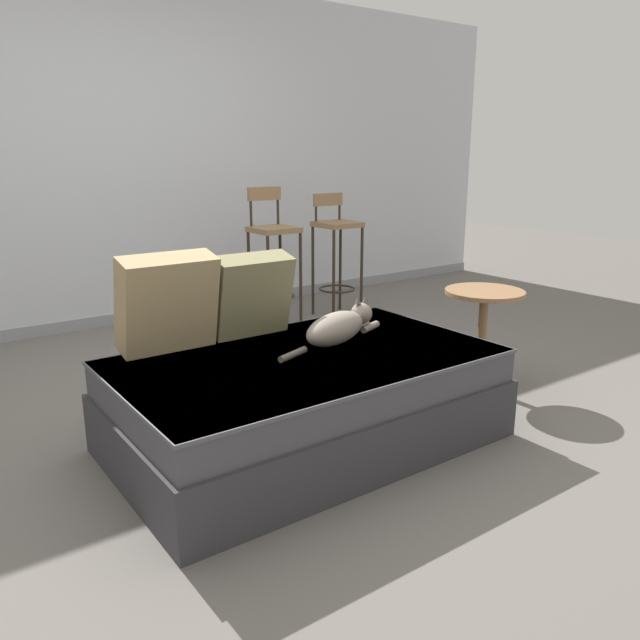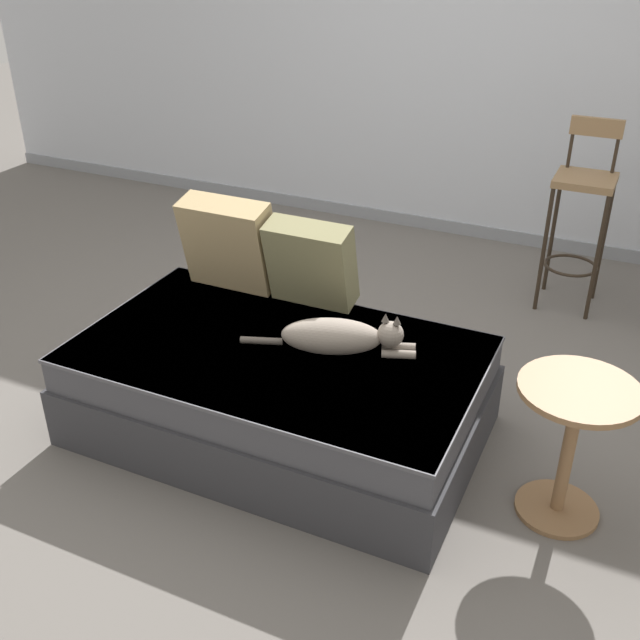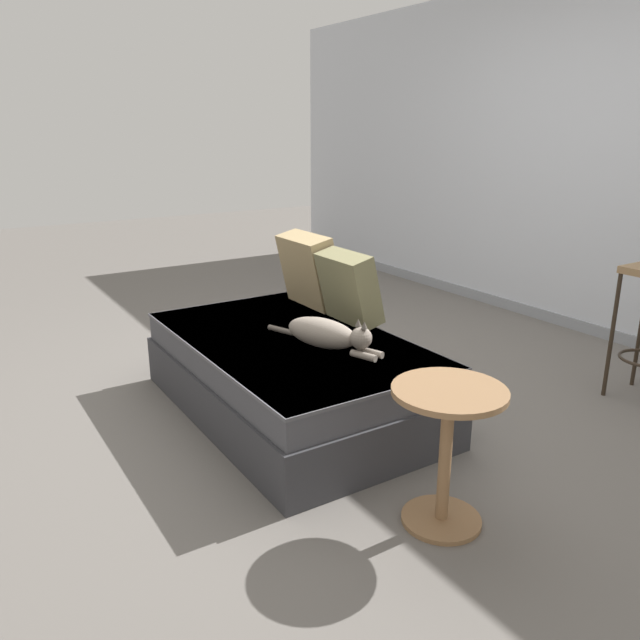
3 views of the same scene
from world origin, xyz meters
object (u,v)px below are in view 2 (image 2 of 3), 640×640
at_px(throw_pillow_corner, 229,244).
at_px(cat, 339,336).
at_px(bar_stool_near_window, 581,205).
at_px(side_table, 572,433).
at_px(couch, 279,390).
at_px(throw_pillow_middle, 311,263).

relative_size(throw_pillow_corner, cat, 0.63).
bearing_deg(bar_stool_near_window, throw_pillow_corner, -135.44).
bearing_deg(side_table, bar_stool_near_window, 98.11).
xyz_separation_m(couch, throw_pillow_middle, (-0.04, 0.42, 0.42)).
xyz_separation_m(throw_pillow_corner, throw_pillow_middle, (0.43, 0.00, -0.02)).
bearing_deg(throw_pillow_middle, couch, -84.07).
xyz_separation_m(cat, side_table, (0.97, -0.08, -0.13)).
xyz_separation_m(couch, bar_stool_near_window, (0.95, 1.83, 0.39)).
bearing_deg(throw_pillow_middle, side_table, -18.37).
relative_size(throw_pillow_middle, cat, 0.57).
distance_m(throw_pillow_corner, bar_stool_near_window, 2.01).
xyz_separation_m(throw_pillow_corner, bar_stool_near_window, (1.43, 1.41, -0.05)).
distance_m(couch, bar_stool_near_window, 2.10).
bearing_deg(couch, side_table, 0.03).
bearing_deg(bar_stool_near_window, cat, -112.04).
relative_size(couch, side_table, 2.99).
xyz_separation_m(couch, side_table, (1.21, 0.00, 0.16)).
relative_size(couch, bar_stool_near_window, 1.62).
height_order(throw_pillow_corner, cat, throw_pillow_corner).
distance_m(cat, side_table, 0.98).
bearing_deg(throw_pillow_middle, throw_pillow_corner, -179.97).
xyz_separation_m(throw_pillow_middle, cat, (0.29, -0.34, -0.13)).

